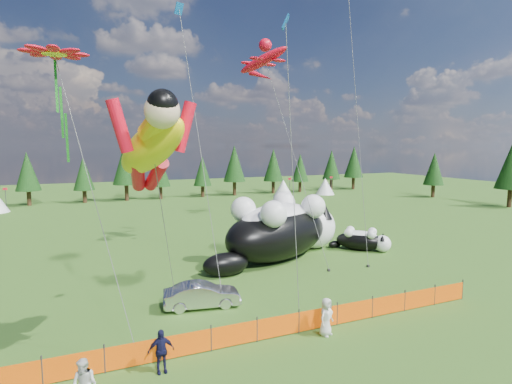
{
  "coord_description": "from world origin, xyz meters",
  "views": [
    {
      "loc": [
        -7.28,
        -17.69,
        8.19
      ],
      "look_at": [
        1.92,
        4.0,
        5.48
      ],
      "focal_mm": 28.0,
      "sensor_mm": 36.0,
      "label": 1
    }
  ],
  "objects": [
    {
      "name": "superhero_kite",
      "position": [
        -5.02,
        -2.29,
        8.17
      ],
      "size": [
        5.86,
        7.92,
        11.05
      ],
      "color": "yellow",
      "rests_on": "ground"
    },
    {
      "name": "spectator_e",
      "position": [
        2.0,
        -3.63,
        0.83
      ],
      "size": [
        0.96,
        0.83,
        1.66
      ],
      "primitive_type": "imported",
      "rotation": [
        0.0,
        0.0,
        0.44
      ],
      "color": "silver",
      "rests_on": "ground"
    },
    {
      "name": "flower_kite",
      "position": [
        -8.25,
        0.35,
        11.69
      ],
      "size": [
        3.84,
        4.48,
        12.35
      ],
      "color": "red",
      "rests_on": "ground"
    },
    {
      "name": "cat_large",
      "position": [
        5.77,
        8.02,
        2.22
      ],
      "size": [
        12.23,
        8.08,
        4.67
      ],
      "rotation": [
        0.0,
        0.0,
        0.42
      ],
      "color": "black",
      "rests_on": "ground"
    },
    {
      "name": "safety_fence",
      "position": [
        0.0,
        -3.0,
        0.5
      ],
      "size": [
        22.06,
        0.06,
        1.1
      ],
      "color": "#262626",
      "rests_on": "ground"
    },
    {
      "name": "tree_line",
      "position": [
        0.0,
        45.0,
        4.0
      ],
      "size": [
        90.0,
        4.0,
        8.0
      ],
      "primitive_type": null,
      "color": "black",
      "rests_on": "ground"
    },
    {
      "name": "cat_small",
      "position": [
        12.54,
        7.43,
        0.84
      ],
      "size": [
        3.97,
        3.84,
        1.78
      ],
      "rotation": [
        0.0,
        0.0,
        -0.76
      ],
      "color": "black",
      "rests_on": "ground"
    },
    {
      "name": "diamond_kite_b",
      "position": [
        11.18,
        8.14,
        18.78
      ],
      "size": [
        1.77,
        5.15,
        20.95
      ],
      "color": "#0C978E",
      "rests_on": "ground"
    },
    {
      "name": "ground",
      "position": [
        0.0,
        0.0,
        0.0
      ],
      "size": [
        160.0,
        160.0,
        0.0
      ],
      "primitive_type": "plane",
      "color": "#11390A",
      "rests_on": "ground"
    },
    {
      "name": "diamond_kite_c",
      "position": [
        1.29,
        -1.03,
        12.89
      ],
      "size": [
        0.58,
        1.78,
        14.43
      ],
      "color": "blue",
      "rests_on": "ground"
    },
    {
      "name": "car",
      "position": [
        -2.16,
        1.44,
        0.64
      ],
      "size": [
        4.04,
        1.94,
        1.28
      ],
      "primitive_type": "imported",
      "rotation": [
        0.0,
        0.0,
        1.42
      ],
      "color": "silver",
      "rests_on": "ground"
    },
    {
      "name": "diamond_kite_a",
      "position": [
        -1.69,
        6.85,
        15.34
      ],
      "size": [
        1.2,
        6.38,
        17.53
      ],
      "color": "blue",
      "rests_on": "ground"
    },
    {
      "name": "spectator_c",
      "position": [
        -5.11,
        -3.74,
        0.81
      ],
      "size": [
        0.95,
        0.49,
        1.63
      ],
      "primitive_type": "imported",
      "rotation": [
        0.0,
        0.0,
        0.0
      ],
      "color": "black",
      "rests_on": "ground"
    },
    {
      "name": "festival_tents",
      "position": [
        11.0,
        40.0,
        1.4
      ],
      "size": [
        50.0,
        3.2,
        2.8
      ],
      "primitive_type": null,
      "color": "white",
      "rests_on": "ground"
    },
    {
      "name": "gecko_kite",
      "position": [
        6.53,
        13.3,
        15.24
      ],
      "size": [
        6.62,
        13.11,
        17.79
      ],
      "color": "red",
      "rests_on": "ground"
    }
  ]
}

